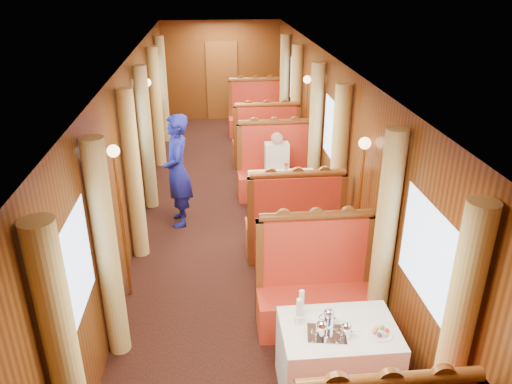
{
  "coord_description": "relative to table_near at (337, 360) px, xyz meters",
  "views": [
    {
      "loc": [
        -0.33,
        -6.98,
        3.71
      ],
      "look_at": [
        0.22,
        -1.15,
        1.05
      ],
      "focal_mm": 35.0,
      "sensor_mm": 36.0,
      "label": 1
    }
  ],
  "objects": [
    {
      "name": "floor",
      "position": [
        -0.75,
        3.5,
        -0.38
      ],
      "size": [
        3.0,
        12.0,
        0.01
      ],
      "primitive_type": null,
      "color": "black",
      "rests_on": "ground"
    },
    {
      "name": "ceiling",
      "position": [
        -0.75,
        3.5,
        2.12
      ],
      "size": [
        3.0,
        12.0,
        0.01
      ],
      "primitive_type": null,
      "rotation": [
        3.14,
        0.0,
        0.0
      ],
      "color": "silver",
      "rests_on": "wall_left"
    },
    {
      "name": "wall_far",
      "position": [
        -0.75,
        9.5,
        0.88
      ],
      "size": [
        3.0,
        0.01,
        2.5
      ],
      "primitive_type": null,
      "rotation": [
        1.57,
        0.0,
        0.0
      ],
      "color": "brown",
      "rests_on": "floor"
    },
    {
      "name": "wall_left",
      "position": [
        -2.25,
        3.5,
        0.88
      ],
      "size": [
        0.01,
        12.0,
        2.5
      ],
      "primitive_type": null,
      "rotation": [
        1.57,
        0.0,
        1.57
      ],
      "color": "brown",
      "rests_on": "floor"
    },
    {
      "name": "wall_right",
      "position": [
        0.75,
        3.5,
        0.88
      ],
      "size": [
        0.01,
        12.0,
        2.5
      ],
      "primitive_type": null,
      "rotation": [
        1.57,
        0.0,
        -1.57
      ],
      "color": "brown",
      "rests_on": "floor"
    },
    {
      "name": "doorway_far",
      "position": [
        -0.75,
        9.47,
        0.62
      ],
      "size": [
        0.8,
        0.04,
        2.0
      ],
      "primitive_type": "cube",
      "color": "brown",
      "rests_on": "floor"
    },
    {
      "name": "table_near",
      "position": [
        0.0,
        0.0,
        0.0
      ],
      "size": [
        1.05,
        0.72,
        0.75
      ],
      "primitive_type": "cube",
      "color": "white",
      "rests_on": "floor"
    },
    {
      "name": "banquette_near_aft",
      "position": [
        0.0,
        1.01,
        0.05
      ],
      "size": [
        1.3,
        0.55,
        1.34
      ],
      "color": "#AF1319",
      "rests_on": "floor"
    },
    {
      "name": "table_mid",
      "position": [
        0.0,
        3.5,
        0.0
      ],
      "size": [
        1.05,
        0.72,
        0.75
      ],
      "primitive_type": "cube",
      "color": "white",
      "rests_on": "floor"
    },
    {
      "name": "banquette_mid_fwd",
      "position": [
        0.0,
        2.49,
        0.05
      ],
      "size": [
        1.3,
        0.55,
        1.34
      ],
      "color": "#AF1319",
      "rests_on": "floor"
    },
    {
      "name": "banquette_mid_aft",
      "position": [
        0.0,
        4.51,
        0.05
      ],
      "size": [
        1.3,
        0.55,
        1.34
      ],
      "color": "#AF1319",
      "rests_on": "floor"
    },
    {
      "name": "table_far",
      "position": [
        0.0,
        7.0,
        0.0
      ],
      "size": [
        1.05,
        0.72,
        0.75
      ],
      "primitive_type": "cube",
      "color": "white",
      "rests_on": "floor"
    },
    {
      "name": "banquette_far_fwd",
      "position": [
        0.0,
        5.99,
        0.05
      ],
      "size": [
        1.3,
        0.55,
        1.34
      ],
      "color": "#AF1319",
      "rests_on": "floor"
    },
    {
      "name": "banquette_far_aft",
      "position": [
        0.0,
        8.01,
        0.05
      ],
      "size": [
        1.3,
        0.55,
        1.34
      ],
      "color": "#AF1319",
      "rests_on": "floor"
    },
    {
      "name": "tea_tray",
      "position": [
        -0.14,
        -0.08,
        0.38
      ],
      "size": [
        0.38,
        0.31,
        0.01
      ],
      "primitive_type": "cube",
      "rotation": [
        0.0,
        0.0,
        -0.16
      ],
      "color": "silver",
      "rests_on": "table_near"
    },
    {
      "name": "teapot_left",
      "position": [
        -0.19,
        -0.11,
        0.44
      ],
      "size": [
        0.18,
        0.15,
        0.14
      ],
      "primitive_type": null,
      "rotation": [
        0.0,
        0.0,
        0.13
      ],
      "color": "silver",
      "rests_on": "tea_tray"
    },
    {
      "name": "teapot_right",
      "position": [
        0.02,
        -0.13,
        0.44
      ],
      "size": [
        0.17,
        0.14,
        0.12
      ],
      "primitive_type": null,
      "rotation": [
        0.0,
        0.0,
        -0.24
      ],
      "color": "silver",
      "rests_on": "tea_tray"
    },
    {
      "name": "teapot_back",
      "position": [
        -0.09,
        0.05,
        0.44
      ],
      "size": [
        0.18,
        0.14,
        0.13
      ],
      "primitive_type": null,
      "rotation": [
        0.0,
        0.0,
        -0.15
      ],
      "color": "silver",
      "rests_on": "tea_tray"
    },
    {
      "name": "fruit_plate",
      "position": [
        0.34,
        -0.12,
        0.39
      ],
      "size": [
        0.22,
        0.22,
        0.05
      ],
      "rotation": [
        0.0,
        0.0,
        -0.41
      ],
      "color": "white",
      "rests_on": "table_near"
    },
    {
      "name": "cup_inboard",
      "position": [
        -0.36,
        0.09,
        0.48
      ],
      "size": [
        0.08,
        0.08,
        0.26
      ],
      "rotation": [
        0.0,
        0.0,
        -0.13
      ],
      "color": "white",
      "rests_on": "table_near"
    },
    {
      "name": "cup_outboard",
      "position": [
        -0.31,
        0.22,
        0.48
      ],
      "size": [
        0.08,
        0.08,
        0.26
      ],
      "rotation": [
        0.0,
        0.0,
        0.0
      ],
      "color": "white",
      "rests_on": "table_near"
    },
    {
      "name": "rose_vase_mid",
      "position": [
        0.03,
        3.47,
        0.55
      ],
      "size": [
        0.06,
        0.06,
        0.36
      ],
      "rotation": [
        0.0,
        0.0,
        -0.14
      ],
      "color": "silver",
      "rests_on": "table_mid"
    },
    {
      "name": "rose_vase_far",
      "position": [
        0.0,
        6.98,
        0.55
      ],
      "size": [
        0.06,
        0.06,
        0.36
      ],
      "rotation": [
        0.0,
        0.0,
        -0.36
      ],
      "color": "silver",
      "rests_on": "table_far"
    },
    {
      "name": "window_left_near",
      "position": [
        -2.24,
        0.0,
        1.07
      ],
      "size": [
        0.01,
        1.2,
        0.9
      ],
      "primitive_type": null,
      "rotation": [
        1.57,
        0.0,
        1.57
      ],
      "color": "#92ADD2",
      "rests_on": "wall_left"
    },
    {
      "name": "curtain_left_near_a",
      "position": [
        -2.13,
        -0.78,
        0.8
      ],
      "size": [
        0.22,
        0.22,
        2.35
      ],
      "primitive_type": "cylinder",
      "color": "#D1B86B",
      "rests_on": "floor"
    },
    {
      "name": "curtain_left_near_b",
      "position": [
        -2.13,
        0.78,
        0.8
      ],
      "size": [
        0.22,
        0.22,
        2.35
      ],
      "primitive_type": "cylinder",
      "color": "#D1B86B",
      "rests_on": "floor"
    },
    {
      "name": "window_right_near",
      "position": [
        0.74,
        0.0,
        1.07
      ],
      "size": [
        0.01,
        1.2,
        0.9
      ],
      "primitive_type": null,
      "rotation": [
        1.57,
        0.0,
        -1.57
      ],
      "color": "#92ADD2",
      "rests_on": "wall_right"
    },
    {
      "name": "curtain_right_near_a",
      "position": [
        0.63,
        -0.78,
        0.8
      ],
      "size": [
        0.22,
        0.22,
        2.35
      ],
      "primitive_type": "cylinder",
      "color": "#D1B86B",
      "rests_on": "floor"
    },
    {
      "name": "curtain_right_near_b",
      "position": [
        0.63,
        0.78,
        0.8
      ],
      "size": [
        0.22,
        0.22,
        2.35
      ],
      "primitive_type": "cylinder",
      "color": "#D1B86B",
      "rests_on": "floor"
    },
    {
      "name": "window_left_mid",
      "position": [
        -2.24,
        3.5,
        1.07
      ],
      "size": [
        0.01,
        1.2,
        0.9
      ],
      "primitive_type": null,
      "rotation": [
        1.57,
        0.0,
        1.57
      ],
      "color": "#92ADD2",
      "rests_on": "wall_left"
    },
    {
      "name": "curtain_left_mid_a",
      "position": [
        -2.13,
        2.72,
        0.8
      ],
      "size": [
        0.22,
        0.22,
        2.35
      ],
      "primitive_type": "cylinder",
      "color": "#D1B86B",
      "rests_on": "floor"
    },
    {
      "name": "curtain_left_mid_b",
      "position": [
        -2.13,
        4.28,
        0.8
      ],
      "size": [
        0.22,
        0.22,
        2.35
      ],
      "primitive_type": "cylinder",
      "color": "#D1B86B",
      "rests_on": "floor"
    },
    {
      "name": "window_right_mid",
      "position": [
        0.74,
        3.5,
        1.07
      ],
      "size": [
        0.01,
        1.2,
        0.9
      ],
      "primitive_type": null,
      "rotation": [
        1.57,
        0.0,
        -1.57
      ],
      "color": "#92ADD2",
      "rests_on": "wall_right"
    },
    {
      "name": "curtain_right_mid_a",
      "position": [
        0.63,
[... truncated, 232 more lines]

